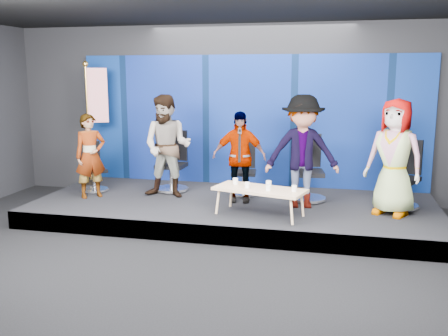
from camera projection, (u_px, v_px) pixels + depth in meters
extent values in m
plane|color=black|center=(195.00, 270.00, 6.53)|extent=(10.00, 10.00, 0.00)
cube|color=black|center=(250.00, 113.00, 10.03)|extent=(10.00, 0.02, 3.50)
cube|color=black|center=(234.00, 209.00, 8.89)|extent=(7.00, 3.00, 0.30)
cube|color=navy|center=(249.00, 121.00, 10.01)|extent=(7.00, 0.08, 2.60)
cylinder|color=silver|center=(95.00, 190.00, 9.60)|extent=(0.75, 0.75, 0.05)
cylinder|color=silver|center=(94.00, 180.00, 9.56)|extent=(0.06, 0.06, 0.35)
cube|color=black|center=(94.00, 171.00, 9.53)|extent=(0.60, 0.60, 0.06)
cube|color=black|center=(90.00, 154.00, 9.66)|extent=(0.31, 0.30, 0.49)
imported|color=black|center=(90.00, 156.00, 9.03)|extent=(0.65, 0.65, 1.52)
cylinder|color=silver|center=(172.00, 189.00, 9.63)|extent=(0.65, 0.65, 0.06)
cylinder|color=silver|center=(172.00, 177.00, 9.58)|extent=(0.08, 0.08, 0.43)
cube|color=black|center=(171.00, 166.00, 9.54)|extent=(0.52, 0.52, 0.08)
cube|color=black|center=(175.00, 145.00, 9.72)|extent=(0.48, 0.06, 0.60)
imported|color=black|center=(167.00, 146.00, 9.02)|extent=(0.91, 0.71, 1.87)
cylinder|color=silver|center=(244.00, 194.00, 9.30)|extent=(0.62, 0.62, 0.06)
cylinder|color=silver|center=(244.00, 182.00, 9.27)|extent=(0.06, 0.06, 0.37)
cube|color=black|center=(244.00, 173.00, 9.23)|extent=(0.50, 0.50, 0.06)
cube|color=black|center=(245.00, 155.00, 9.39)|extent=(0.41, 0.10, 0.51)
imported|color=black|center=(239.00, 157.00, 8.73)|extent=(0.98, 0.51, 1.59)
cylinder|color=silver|center=(307.00, 199.00, 8.90)|extent=(0.75, 0.75, 0.07)
cylinder|color=silver|center=(308.00, 185.00, 8.85)|extent=(0.08, 0.08, 0.44)
cube|color=black|center=(308.00, 173.00, 8.81)|extent=(0.60, 0.60, 0.08)
cube|color=black|center=(308.00, 150.00, 9.00)|extent=(0.49, 0.13, 0.60)
imported|color=black|center=(302.00, 152.00, 8.32)|extent=(1.32, 0.89, 1.89)
cylinder|color=silver|center=(399.00, 206.00, 8.41)|extent=(0.87, 0.87, 0.06)
cylinder|color=silver|center=(400.00, 192.00, 8.37)|extent=(0.08, 0.08, 0.43)
cube|color=black|center=(401.00, 179.00, 8.33)|extent=(0.70, 0.70, 0.08)
cube|color=black|center=(408.00, 156.00, 8.45)|extent=(0.45, 0.27, 0.59)
imported|color=black|center=(394.00, 157.00, 7.88)|extent=(1.08, 0.94, 1.86)
cube|color=tan|center=(260.00, 190.00, 7.91)|extent=(1.55, 0.96, 0.04)
cylinder|color=tan|center=(218.00, 202.00, 8.03)|extent=(0.04, 0.04, 0.40)
cylinder|color=tan|center=(231.00, 195.00, 8.45)|extent=(0.04, 0.04, 0.40)
cylinder|color=tan|center=(292.00, 212.00, 7.45)|extent=(0.04, 0.04, 0.40)
cylinder|color=tan|center=(302.00, 204.00, 7.86)|extent=(0.04, 0.04, 0.40)
cylinder|color=white|center=(235.00, 181.00, 8.19)|extent=(0.08, 0.08, 0.10)
cylinder|color=white|center=(247.00, 185.00, 7.92)|extent=(0.08, 0.08, 0.09)
cylinder|color=white|center=(269.00, 184.00, 7.98)|extent=(0.09, 0.09, 0.10)
cylinder|color=white|center=(268.00, 188.00, 7.73)|extent=(0.08, 0.08, 0.09)
cylinder|color=white|center=(294.00, 188.00, 7.68)|extent=(0.08, 0.08, 0.09)
cylinder|color=black|center=(91.00, 181.00, 10.27)|extent=(0.33, 0.33, 0.10)
cylinder|color=gold|center=(88.00, 124.00, 10.05)|extent=(0.05, 0.05, 2.26)
sphere|color=gold|center=(85.00, 64.00, 9.83)|extent=(0.11, 0.11, 0.11)
cube|color=red|center=(98.00, 95.00, 9.99)|extent=(0.37, 0.25, 1.08)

